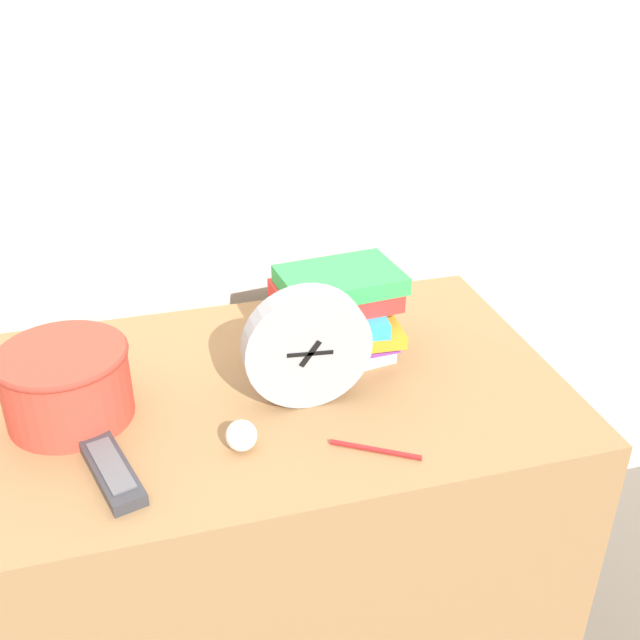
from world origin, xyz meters
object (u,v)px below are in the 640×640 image
desk_clock (307,348)px  book_stack (333,317)px  tv_remote (112,471)px  pen (375,450)px  basket (66,382)px  crumpled_paper_ball (241,436)px

desk_clock → book_stack: bearing=57.8°
tv_remote → pen: bearing=-7.3°
desk_clock → tv_remote: bearing=-162.0°
basket → desk_clock: bearing=-9.4°
crumpled_paper_ball → pen: crumpled_paper_ball is taller
desk_clock → book_stack: (0.08, 0.13, -0.03)m
desk_clock → crumpled_paper_ball: 0.18m
book_stack → crumpled_paper_ball: book_stack is taller
basket → crumpled_paper_ball: basket is taller
book_stack → pen: (-0.02, -0.29, -0.08)m
basket → tv_remote: bearing=-71.1°
book_stack → basket: bearing=-171.7°
tv_remote → crumpled_paper_ball: bearing=3.8°
basket → tv_remote: basket is taller
tv_remote → pen: size_ratio=1.43×
desk_clock → pen: desk_clock is taller
tv_remote → book_stack: bearing=30.2°
tv_remote → desk_clock: bearing=18.0°
basket → pen: bearing=-26.0°
basket → crumpled_paper_ball: size_ratio=4.27×
basket → pen: 0.50m
tv_remote → pen: (0.39, -0.05, -0.01)m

